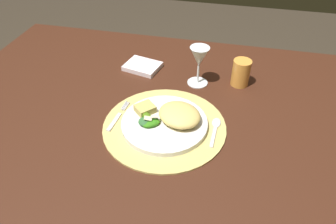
{
  "coord_description": "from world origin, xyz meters",
  "views": [
    {
      "loc": [
        0.24,
        -0.76,
        1.41
      ],
      "look_at": [
        0.07,
        -0.01,
        0.76
      ],
      "focal_mm": 33.41,
      "sensor_mm": 36.0,
      "label": 1
    }
  ],
  "objects_px": {
    "fork": "(118,117)",
    "napkin": "(143,66)",
    "amber_tumbler": "(241,73)",
    "wine_glass": "(199,59)",
    "spoon": "(216,127)",
    "dining_table": "(149,131)",
    "dinner_plate": "(164,123)"
  },
  "relations": [
    {
      "from": "fork",
      "to": "napkin",
      "type": "distance_m",
      "value": 0.31
    },
    {
      "from": "napkin",
      "to": "amber_tumbler",
      "type": "bearing_deg",
      "value": -3.75
    },
    {
      "from": "napkin",
      "to": "wine_glass",
      "type": "bearing_deg",
      "value": -13.26
    },
    {
      "from": "spoon",
      "to": "napkin",
      "type": "bearing_deg",
      "value": 137.96
    },
    {
      "from": "spoon",
      "to": "fork",
      "type": "bearing_deg",
      "value": -175.8
    },
    {
      "from": "amber_tumbler",
      "to": "napkin",
      "type": "bearing_deg",
      "value": 176.25
    },
    {
      "from": "wine_glass",
      "to": "dining_table",
      "type": "bearing_deg",
      "value": -123.88
    },
    {
      "from": "spoon",
      "to": "napkin",
      "type": "distance_m",
      "value": 0.43
    },
    {
      "from": "spoon",
      "to": "wine_glass",
      "type": "distance_m",
      "value": 0.27
    },
    {
      "from": "dining_table",
      "to": "spoon",
      "type": "xyz_separation_m",
      "value": [
        0.23,
        -0.03,
        0.1
      ]
    },
    {
      "from": "napkin",
      "to": "wine_glass",
      "type": "relative_size",
      "value": 0.9
    },
    {
      "from": "dinner_plate",
      "to": "napkin",
      "type": "bearing_deg",
      "value": 117.52
    },
    {
      "from": "dinner_plate",
      "to": "wine_glass",
      "type": "xyz_separation_m",
      "value": [
        0.06,
        0.26,
        0.09
      ]
    },
    {
      "from": "dinner_plate",
      "to": "fork",
      "type": "height_order",
      "value": "dinner_plate"
    },
    {
      "from": "dinner_plate",
      "to": "spoon",
      "type": "bearing_deg",
      "value": 9.52
    },
    {
      "from": "fork",
      "to": "dinner_plate",
      "type": "bearing_deg",
      "value": -1.24
    },
    {
      "from": "wine_glass",
      "to": "amber_tumbler",
      "type": "xyz_separation_m",
      "value": [
        0.15,
        0.03,
        -0.05
      ]
    },
    {
      "from": "dinner_plate",
      "to": "amber_tumbler",
      "type": "xyz_separation_m",
      "value": [
        0.22,
        0.29,
        0.03
      ]
    },
    {
      "from": "napkin",
      "to": "fork",
      "type": "bearing_deg",
      "value": -88.32
    },
    {
      "from": "napkin",
      "to": "dining_table",
      "type": "bearing_deg",
      "value": -69.83
    },
    {
      "from": "fork",
      "to": "amber_tumbler",
      "type": "height_order",
      "value": "amber_tumbler"
    },
    {
      "from": "dining_table",
      "to": "fork",
      "type": "relative_size",
      "value": 9.53
    },
    {
      "from": "amber_tumbler",
      "to": "dinner_plate",
      "type": "bearing_deg",
      "value": -126.53
    },
    {
      "from": "fork",
      "to": "wine_glass",
      "type": "relative_size",
      "value": 1.05
    },
    {
      "from": "wine_glass",
      "to": "dinner_plate",
      "type": "bearing_deg",
      "value": -103.73
    },
    {
      "from": "amber_tumbler",
      "to": "fork",
      "type": "bearing_deg",
      "value": -142.22
    },
    {
      "from": "spoon",
      "to": "wine_glass",
      "type": "relative_size",
      "value": 0.9
    },
    {
      "from": "fork",
      "to": "wine_glass",
      "type": "xyz_separation_m",
      "value": [
        0.22,
        0.26,
        0.1
      ]
    },
    {
      "from": "amber_tumbler",
      "to": "dining_table",
      "type": "bearing_deg",
      "value": -141.25
    },
    {
      "from": "spoon",
      "to": "napkin",
      "type": "relative_size",
      "value": 1.01
    },
    {
      "from": "dinner_plate",
      "to": "napkin",
      "type": "distance_m",
      "value": 0.36
    },
    {
      "from": "wine_glass",
      "to": "napkin",
      "type": "bearing_deg",
      "value": 166.74
    }
  ]
}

